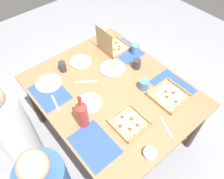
{
  "coord_description": "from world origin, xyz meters",
  "views": [
    {
      "loc": [
        -0.96,
        0.81,
        2.28
      ],
      "look_at": [
        0.0,
        0.0,
        0.77
      ],
      "focal_mm": 35.45,
      "sensor_mm": 36.0,
      "label": 1
    }
  ],
  "objects_px": {
    "pizza_box_corner_right": "(169,96)",
    "cup_clear_left": "(135,49)",
    "plate_middle": "(49,83)",
    "cup_dark": "(144,85)",
    "diner_right_seat": "(15,134)",
    "soda_bottle": "(82,114)",
    "plate_far_right": "(89,103)",
    "condiment_bowl": "(150,153)",
    "pizza_box_center": "(112,46)",
    "cup_red": "(62,67)",
    "plate_near_left": "(113,69)",
    "plate_near_right": "(81,62)",
    "pizza_box_edge_far": "(129,123)",
    "cup_spare": "(137,64)"
  },
  "relations": [
    {
      "from": "pizza_box_corner_right",
      "to": "cup_dark",
      "type": "distance_m",
      "value": 0.23
    },
    {
      "from": "pizza_box_edge_far",
      "to": "pizza_box_center",
      "type": "xyz_separation_m",
      "value": [
        0.77,
        -0.48,
        0.03
      ]
    },
    {
      "from": "cup_spare",
      "to": "cup_dark",
      "type": "bearing_deg",
      "value": 149.2
    },
    {
      "from": "plate_near_left",
      "to": "cup_spare",
      "type": "relative_size",
      "value": 2.46
    },
    {
      "from": "plate_near_right",
      "to": "plate_far_right",
      "type": "relative_size",
      "value": 0.97
    },
    {
      "from": "pizza_box_corner_right",
      "to": "plate_far_right",
      "type": "relative_size",
      "value": 1.31
    },
    {
      "from": "pizza_box_corner_right",
      "to": "plate_near_left",
      "type": "distance_m",
      "value": 0.59
    },
    {
      "from": "cup_red",
      "to": "condiment_bowl",
      "type": "xyz_separation_m",
      "value": [
        -1.12,
        -0.02,
        -0.03
      ]
    },
    {
      "from": "soda_bottle",
      "to": "cup_red",
      "type": "height_order",
      "value": "soda_bottle"
    },
    {
      "from": "pizza_box_corner_right",
      "to": "pizza_box_center",
      "type": "height_order",
      "value": "pizza_box_center"
    },
    {
      "from": "condiment_bowl",
      "to": "plate_near_left",
      "type": "bearing_deg",
      "value": -23.47
    },
    {
      "from": "pizza_box_center",
      "to": "cup_red",
      "type": "xyz_separation_m",
      "value": [
        0.07,
        0.56,
        0.01
      ]
    },
    {
      "from": "plate_far_right",
      "to": "plate_middle",
      "type": "distance_m",
      "value": 0.44
    },
    {
      "from": "cup_dark",
      "to": "cup_spare",
      "type": "bearing_deg",
      "value": -30.8
    },
    {
      "from": "plate_middle",
      "to": "soda_bottle",
      "type": "bearing_deg",
      "value": -179.62
    },
    {
      "from": "plate_middle",
      "to": "pizza_box_center",
      "type": "bearing_deg",
      "value": -90.22
    },
    {
      "from": "pizza_box_corner_right",
      "to": "pizza_box_edge_far",
      "type": "bearing_deg",
      "value": 86.69
    },
    {
      "from": "pizza_box_corner_right",
      "to": "cup_dark",
      "type": "xyz_separation_m",
      "value": [
        0.21,
        0.1,
        0.04
      ]
    },
    {
      "from": "pizza_box_corner_right",
      "to": "cup_spare",
      "type": "relative_size",
      "value": 2.91
    },
    {
      "from": "pizza_box_corner_right",
      "to": "cup_red",
      "type": "distance_m",
      "value": 1.01
    },
    {
      "from": "cup_dark",
      "to": "plate_near_right",
      "type": "bearing_deg",
      "value": 20.3
    },
    {
      "from": "pizza_box_edge_far",
      "to": "plate_far_right",
      "type": "distance_m",
      "value": 0.38
    },
    {
      "from": "pizza_box_corner_right",
      "to": "plate_near_left",
      "type": "height_order",
      "value": "pizza_box_corner_right"
    },
    {
      "from": "pizza_box_edge_far",
      "to": "plate_near_left",
      "type": "bearing_deg",
      "value": -28.84
    },
    {
      "from": "diner_right_seat",
      "to": "cup_red",
      "type": "bearing_deg",
      "value": -76.18
    },
    {
      "from": "pizza_box_edge_far",
      "to": "plate_near_left",
      "type": "distance_m",
      "value": 0.62
    },
    {
      "from": "cup_clear_left",
      "to": "diner_right_seat",
      "type": "height_order",
      "value": "diner_right_seat"
    },
    {
      "from": "cup_dark",
      "to": "plate_middle",
      "type": "bearing_deg",
      "value": 46.26
    },
    {
      "from": "plate_near_left",
      "to": "cup_dark",
      "type": "distance_m",
      "value": 0.37
    },
    {
      "from": "pizza_box_center",
      "to": "soda_bottle",
      "type": "height_order",
      "value": "soda_bottle"
    },
    {
      "from": "pizza_box_corner_right",
      "to": "cup_clear_left",
      "type": "relative_size",
      "value": 2.78
    },
    {
      "from": "cup_clear_left",
      "to": "plate_middle",
      "type": "bearing_deg",
      "value": 77.39
    },
    {
      "from": "plate_far_right",
      "to": "cup_clear_left",
      "type": "height_order",
      "value": "cup_clear_left"
    },
    {
      "from": "pizza_box_corner_right",
      "to": "diner_right_seat",
      "type": "relative_size",
      "value": 0.25
    },
    {
      "from": "pizza_box_edge_far",
      "to": "pizza_box_corner_right",
      "type": "xyz_separation_m",
      "value": [
        -0.03,
        -0.45,
        -0.0
      ]
    },
    {
      "from": "cup_dark",
      "to": "diner_right_seat",
      "type": "relative_size",
      "value": 0.08
    },
    {
      "from": "pizza_box_center",
      "to": "cup_red",
      "type": "bearing_deg",
      "value": 83.31
    },
    {
      "from": "plate_near_right",
      "to": "plate_middle",
      "type": "height_order",
      "value": "same"
    },
    {
      "from": "cup_clear_left",
      "to": "diner_right_seat",
      "type": "xyz_separation_m",
      "value": [
        0.1,
        1.35,
        -0.3
      ]
    },
    {
      "from": "pizza_box_corner_right",
      "to": "cup_clear_left",
      "type": "distance_m",
      "value": 0.63
    },
    {
      "from": "soda_bottle",
      "to": "cup_clear_left",
      "type": "height_order",
      "value": "soda_bottle"
    },
    {
      "from": "plate_near_left",
      "to": "soda_bottle",
      "type": "relative_size",
      "value": 0.74
    },
    {
      "from": "cup_spare",
      "to": "pizza_box_corner_right",
      "type": "bearing_deg",
      "value": 174.95
    },
    {
      "from": "soda_bottle",
      "to": "cup_dark",
      "type": "xyz_separation_m",
      "value": [
        -0.05,
        -0.62,
        -0.08
      ]
    },
    {
      "from": "plate_middle",
      "to": "cup_clear_left",
      "type": "distance_m",
      "value": 0.92
    },
    {
      "from": "soda_bottle",
      "to": "cup_clear_left",
      "type": "relative_size",
      "value": 3.18
    },
    {
      "from": "plate_near_right",
      "to": "cup_spare",
      "type": "relative_size",
      "value": 2.14
    },
    {
      "from": "plate_far_right",
      "to": "condiment_bowl",
      "type": "height_order",
      "value": "condiment_bowl"
    },
    {
      "from": "pizza_box_corner_right",
      "to": "plate_middle",
      "type": "height_order",
      "value": "pizza_box_corner_right"
    },
    {
      "from": "plate_near_left",
      "to": "cup_dark",
      "type": "relative_size",
      "value": 2.51
    }
  ]
}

